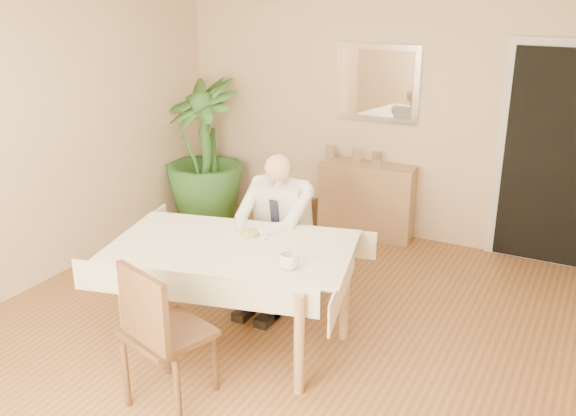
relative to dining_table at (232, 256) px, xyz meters
The scene contains 17 objects.
room 0.68m from the dining_table, ahead, with size 5.00×5.02×2.60m.
doorway 3.09m from the dining_table, 54.19° to the left, with size 0.96×0.07×2.10m.
mirror 2.65m from the dining_table, 87.07° to the left, with size 0.86×0.04×0.76m.
dining_table is the anchor object (origin of this frame).
chair_far 0.90m from the dining_table, 90.00° to the left, with size 0.44×0.44×0.82m.
chair_near 0.89m from the dining_table, 87.96° to the right, with size 0.58×0.58×0.97m.
seated_man 0.59m from the dining_table, 90.00° to the left, with size 0.48×0.72×1.24m.
plate 0.21m from the dining_table, 77.56° to the left, with size 0.26×0.26×0.02m, color white.
food 0.22m from the dining_table, 77.56° to the left, with size 0.14×0.14×0.06m, color olive.
knife 0.18m from the dining_table, 56.18° to the left, with size 0.01×0.01×0.13m, color silver.
fork 0.16m from the dining_table, 90.30° to the left, with size 0.01×0.01×0.13m, color silver.
coffee_mug 0.57m from the dining_table, 16.01° to the right, with size 0.13×0.13×0.10m, color white.
sideboard 2.37m from the dining_table, 86.89° to the left, with size 0.95×0.32×0.76m, color #8F6E4C.
photo_frame_left 2.42m from the dining_table, 97.33° to the left, with size 0.10×0.02×0.14m, color silver.
photo_frame_center 2.38m from the dining_table, 90.16° to the left, with size 0.10×0.02×0.14m, color silver.
photo_frame_right 2.38m from the dining_table, 84.90° to the left, with size 0.10×0.02×0.14m, color silver.
potted_palm 2.55m from the dining_table, 129.15° to the left, with size 0.86×0.86×1.54m, color #285620.
Camera 1 is at (2.03, -3.54, 2.54)m, focal length 40.00 mm.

